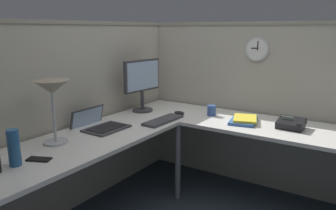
% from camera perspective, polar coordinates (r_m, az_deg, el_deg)
% --- Properties ---
extents(ground_plane, '(6.80, 6.80, 0.00)m').
position_cam_1_polar(ground_plane, '(2.99, 2.70, -17.51)').
color(ground_plane, '#2D3842').
extents(cubicle_wall_back, '(2.57, 0.12, 1.58)m').
position_cam_1_polar(cubicle_wall_back, '(2.95, -15.61, -1.74)').
color(cubicle_wall_back, '#A8A393').
rests_on(cubicle_wall_back, ground).
extents(cubicle_wall_right, '(0.12, 2.37, 1.58)m').
position_cam_1_polar(cubicle_wall_right, '(3.35, 14.40, 0.05)').
color(cubicle_wall_right, '#A8A393').
rests_on(cubicle_wall_right, ground).
extents(desk, '(2.35, 2.15, 0.73)m').
position_cam_1_polar(desk, '(2.59, 2.11, -7.06)').
color(desk, silver).
rests_on(desk, ground).
extents(monitor, '(0.46, 0.20, 0.50)m').
position_cam_1_polar(monitor, '(3.21, -4.44, 4.05)').
color(monitor, '#38383D').
rests_on(monitor, desk).
extents(laptop, '(0.35, 0.39, 0.22)m').
position_cam_1_polar(laptop, '(2.77, -11.91, -3.30)').
color(laptop, '#38383D').
rests_on(laptop, desk).
extents(keyboard, '(0.44, 0.16, 0.02)m').
position_cam_1_polar(keyboard, '(2.89, -0.84, -2.63)').
color(keyboard, '#38383D').
rests_on(keyboard, desk).
extents(computer_mouse, '(0.06, 0.10, 0.03)m').
position_cam_1_polar(computer_mouse, '(3.12, 1.95, -1.36)').
color(computer_mouse, black).
rests_on(computer_mouse, desk).
extents(desk_lamp_dome, '(0.24, 0.24, 0.44)m').
position_cam_1_polar(desk_lamp_dome, '(2.40, -19.23, 2.06)').
color(desk_lamp_dome, '#B7BABF').
rests_on(desk_lamp_dome, desk).
extents(cell_phone, '(0.12, 0.16, 0.01)m').
position_cam_1_polar(cell_phone, '(2.21, -21.21, -8.65)').
color(cell_phone, black).
rests_on(cell_phone, desk).
extents(thermos_flask, '(0.07, 0.07, 0.22)m').
position_cam_1_polar(thermos_flask, '(2.15, -24.86, -6.65)').
color(thermos_flask, '#26598C').
rests_on(thermos_flask, desk).
extents(office_phone, '(0.19, 0.21, 0.11)m').
position_cam_1_polar(office_phone, '(2.86, 20.41, -3.08)').
color(office_phone, black).
rests_on(office_phone, desk).
extents(book_stack, '(0.33, 0.27, 0.04)m').
position_cam_1_polar(book_stack, '(2.93, 12.87, -2.52)').
color(book_stack, '#335999').
rests_on(book_stack, desk).
extents(coffee_mug, '(0.08, 0.08, 0.10)m').
position_cam_1_polar(coffee_mug, '(3.10, 7.50, -0.94)').
color(coffee_mug, '#2D4C8C').
rests_on(coffee_mug, desk).
extents(wall_clock, '(0.04, 0.22, 0.22)m').
position_cam_1_polar(wall_clock, '(3.22, 15.01, 9.19)').
color(wall_clock, '#B7BABF').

